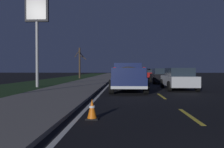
% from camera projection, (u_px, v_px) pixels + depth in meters
% --- Properties ---
extents(ground, '(144.00, 144.00, 0.00)m').
position_uv_depth(ground, '(139.00, 81.00, 28.83)').
color(ground, black).
extents(sidewalk_shoulder, '(108.00, 4.00, 0.12)m').
position_uv_depth(sidewalk_shoulder, '(95.00, 80.00, 29.11)').
color(sidewalk_shoulder, slate).
rests_on(sidewalk_shoulder, ground).
extents(grass_verge, '(108.00, 6.00, 0.01)m').
position_uv_depth(grass_verge, '(57.00, 80.00, 29.36)').
color(grass_verge, '#1E3819').
rests_on(grass_verge, ground).
extents(lane_markings, '(108.00, 3.54, 0.01)m').
position_uv_depth(lane_markings, '(119.00, 80.00, 30.44)').
color(lane_markings, yellow).
rests_on(lane_markings, ground).
extents(pickup_truck, '(5.43, 2.31, 1.87)m').
position_uv_depth(pickup_truck, '(128.00, 76.00, 14.94)').
color(pickup_truck, '#141E4C').
rests_on(pickup_truck, ground).
extents(sedan_black, '(4.42, 2.05, 1.54)m').
position_uv_depth(sedan_black, '(161.00, 76.00, 23.26)').
color(sedan_black, black).
rests_on(sedan_black, ground).
extents(sedan_red, '(4.43, 2.07, 1.54)m').
position_uv_depth(sedan_red, '(147.00, 74.00, 34.50)').
color(sedan_red, maroon).
rests_on(sedan_red, ground).
extents(sedan_silver, '(4.42, 2.06, 1.54)m').
position_uv_depth(sedan_silver, '(178.00, 79.00, 16.10)').
color(sedan_silver, '#B2B5BA').
rests_on(sedan_silver, ground).
extents(sedan_white, '(4.43, 2.07, 1.54)m').
position_uv_depth(sedan_white, '(125.00, 74.00, 29.96)').
color(sedan_white, silver).
rests_on(sedan_white, ground).
extents(gas_price_sign, '(0.27, 1.90, 7.49)m').
position_uv_depth(gas_price_sign, '(37.00, 17.00, 18.21)').
color(gas_price_sign, '#99999E').
rests_on(gas_price_sign, ground).
extents(bare_tree_far, '(1.88, 2.00, 4.98)m').
position_uv_depth(bare_tree_far, '(80.00, 62.00, 36.70)').
color(bare_tree_far, '#423323').
rests_on(bare_tree_far, ground).
extents(traffic_cone_near, '(0.36, 0.36, 0.58)m').
position_uv_depth(traffic_cone_near, '(92.00, 109.00, 6.51)').
color(traffic_cone_near, black).
rests_on(traffic_cone_near, ground).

